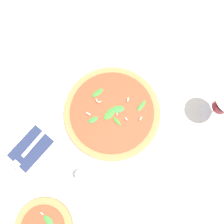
% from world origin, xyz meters
% --- Properties ---
extents(ground_plane, '(6.00, 6.00, 0.00)m').
position_xyz_m(ground_plane, '(0.00, 0.00, 0.00)').
color(ground_plane, silver).
extents(pizza_arugula_main, '(0.34, 0.34, 0.05)m').
position_xyz_m(pizza_arugula_main, '(0.02, -0.01, 0.02)').
color(pizza_arugula_main, silver).
rests_on(pizza_arugula_main, ground_plane).
extents(napkin, '(0.14, 0.10, 0.01)m').
position_xyz_m(napkin, '(0.26, -0.17, 0.00)').
color(napkin, navy).
rests_on(napkin, ground_plane).
extents(fork, '(0.22, 0.03, 0.00)m').
position_xyz_m(fork, '(0.27, -0.17, 0.01)').
color(fork, silver).
rests_on(fork, ground_plane).
extents(side_plate_white, '(0.21, 0.21, 0.02)m').
position_xyz_m(side_plate_white, '(0.11, -0.35, 0.01)').
color(side_plate_white, silver).
rests_on(side_plate_white, ground_plane).
extents(shaker_pepper, '(0.03, 0.03, 0.07)m').
position_xyz_m(shaker_pepper, '(0.24, 0.02, 0.03)').
color(shaker_pepper, silver).
rests_on(shaker_pepper, ground_plane).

